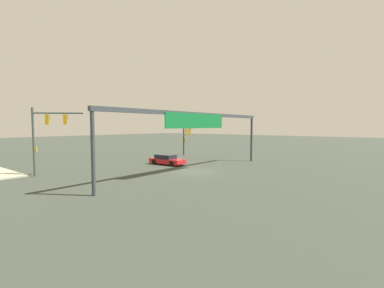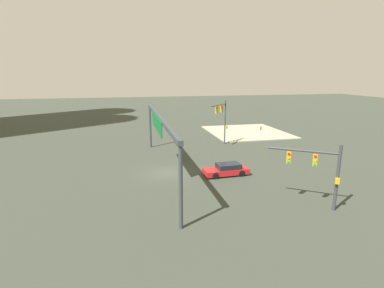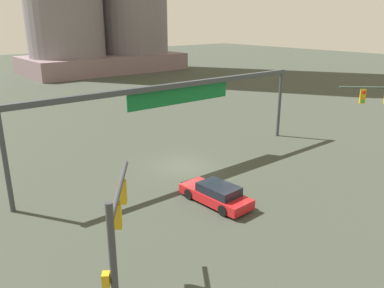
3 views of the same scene
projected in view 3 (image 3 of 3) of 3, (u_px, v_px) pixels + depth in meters
name	position (u px, v px, depth m)	size (l,w,h in m)	color
ground_plane	(183.00, 167.00, 27.89)	(211.20, 211.20, 0.00)	#363C32
traffic_signal_near_corner	(117.00, 232.00, 13.09)	(3.42, 4.34, 5.08)	#36383D
overhead_sign_gantry	(177.00, 95.00, 26.91)	(23.45, 0.43, 6.01)	#353C41
sedan_car_approaching	(216.00, 194.00, 22.22)	(2.00, 4.59, 1.21)	red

